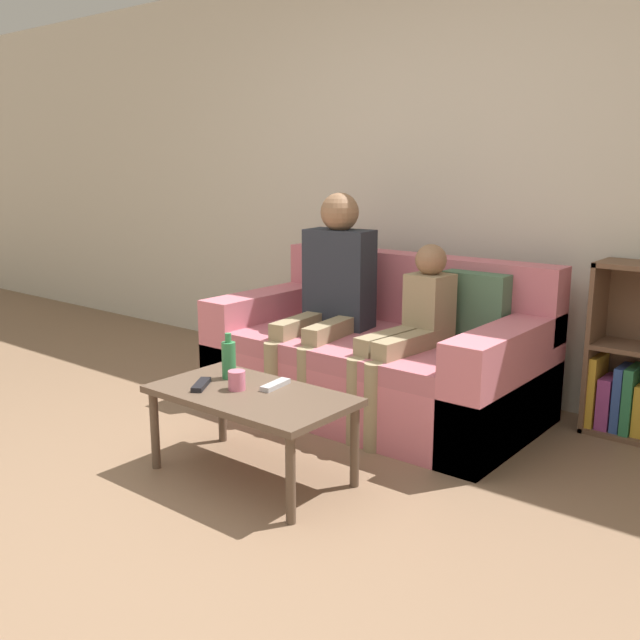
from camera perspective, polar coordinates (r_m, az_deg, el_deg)
name	(u,v)px	position (r m, az deg, el deg)	size (l,w,h in m)	color
ground_plane	(123,534)	(2.91, -15.47, -16.15)	(22.00, 22.00, 0.00)	#84664C
wall_back	(450,175)	(4.42, 10.34, 11.36)	(12.00, 0.06, 2.60)	beige
couch	(379,360)	(4.03, 4.76, -3.24)	(1.78, 1.00, 0.85)	#D1707F
coffee_table	(251,402)	(3.15, -5.54, -6.53)	(0.90, 0.50, 0.40)	brown
person_adult	(332,285)	(4.02, 0.94, 2.85)	(0.42, 0.70, 1.21)	#9E8966
person_child	(410,329)	(3.68, 7.18, -0.68)	(0.26, 0.68, 0.96)	#9E8966
cup_near	(237,380)	(3.16, -6.68, -4.81)	(0.08, 0.08, 0.09)	pink
tv_remote_0	(201,385)	(3.23, -9.49, -5.13)	(0.13, 0.17, 0.02)	black
tv_remote_1	(275,385)	(3.18, -3.59, -5.20)	(0.07, 0.17, 0.02)	#B7B7BC
bottle	(229,359)	(3.31, -7.31, -3.13)	(0.06, 0.06, 0.21)	#33844C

